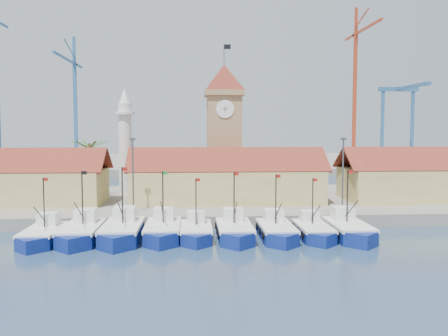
{
  "coord_description": "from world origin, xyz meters",
  "views": [
    {
      "loc": [
        -4.79,
        -48.95,
        11.59
      ],
      "look_at": [
        -0.51,
        18.0,
        6.35
      ],
      "focal_mm": 40.0,
      "sensor_mm": 36.0,
      "label": 1
    }
  ],
  "objects": [
    {
      "name": "boat_5",
      "position": [
        -0.36,
        2.62,
        0.77
      ],
      "size": [
        3.6,
        9.87,
        7.47
      ],
      "color": "navy",
      "rests_on": "ground"
    },
    {
      "name": "palm_tree",
      "position": [
        -20.0,
        26.0,
        6.25
      ],
      "size": [
        5.6,
        5.03,
        8.39
      ],
      "color": "brown",
      "rests_on": "quay"
    },
    {
      "name": "crane_red_right",
      "position": [
        45.96,
        103.88,
        27.92
      ],
      "size": [
        1.0,
        31.42,
        46.96
      ],
      "color": "#AD351A",
      "rests_on": "terminal"
    },
    {
      "name": "boat_4",
      "position": [
        -4.42,
        2.84,
        0.7
      ],
      "size": [
        3.27,
        8.95,
        6.77
      ],
      "color": "navy",
      "rests_on": "ground"
    },
    {
      "name": "boat_8",
      "position": [
        11.82,
        2.26,
        0.79
      ],
      "size": [
        3.7,
        10.14,
        7.67
      ],
      "color": "navy",
      "rests_on": "ground"
    },
    {
      "name": "hall_center",
      "position": [
        0.0,
        20.0,
        3.99
      ],
      "size": [
        27.04,
        10.13,
        7.61
      ],
      "color": "#D6BE75",
      "rests_on": "quay"
    },
    {
      "name": "gantry",
      "position": [
        62.0,
        106.65,
        20.04
      ],
      "size": [
        13.0,
        22.0,
        23.2
      ],
      "color": "#306192",
      "rests_on": "terminal"
    },
    {
      "name": "clock_tower",
      "position": [
        0.0,
        26.0,
        11.96
      ],
      "size": [
        5.8,
        5.8,
        22.7
      ],
      "color": "#A27653",
      "rests_on": "quay"
    },
    {
      "name": "boat_1",
      "position": [
        -16.26,
        2.53,
        0.79
      ],
      "size": [
        3.71,
        10.15,
        7.68
      ],
      "color": "navy",
      "rests_on": "ground"
    },
    {
      "name": "minaret",
      "position": [
        -15.0,
        28.0,
        9.73
      ],
      "size": [
        3.0,
        3.0,
        16.3
      ],
      "color": "silver",
      "rests_on": "quay"
    },
    {
      "name": "ground",
      "position": [
        0.0,
        0.0,
        0.0
      ],
      "size": [
        400.0,
        400.0,
        0.0
      ],
      "primitive_type": "plane",
      "color": "#1B3448",
      "rests_on": "ground"
    },
    {
      "name": "boat_6",
      "position": [
        4.08,
        2.33,
        0.74
      ],
      "size": [
        3.47,
        9.5,
        7.19
      ],
      "color": "navy",
      "rests_on": "ground"
    },
    {
      "name": "boat_2",
      "position": [
        -12.15,
        2.63,
        0.83
      ],
      "size": [
        3.89,
        10.66,
        8.07
      ],
      "color": "navy",
      "rests_on": "ground"
    },
    {
      "name": "terminal",
      "position": [
        0.0,
        110.0,
        1.0
      ],
      "size": [
        240.0,
        80.0,
        2.0
      ],
      "primitive_type": "cube",
      "color": "gray",
      "rests_on": "ground"
    },
    {
      "name": "boat_0",
      "position": [
        -20.03,
        2.02,
        0.73
      ],
      "size": [
        3.39,
        9.29,
        7.03
      ],
      "color": "navy",
      "rests_on": "ground"
    },
    {
      "name": "crane_blue_near",
      "position": [
        -40.65,
        106.37,
        22.91
      ],
      "size": [
        1.0,
        33.29,
        37.62
      ],
      "color": "#306192",
      "rests_on": "terminal"
    },
    {
      "name": "boat_3",
      "position": [
        -7.94,
        3.14,
        0.78
      ],
      "size": [
        3.65,
        9.99,
        7.56
      ],
      "color": "navy",
      "rests_on": "ground"
    },
    {
      "name": "boat_7",
      "position": [
        8.07,
        2.45,
        0.7
      ],
      "size": [
        3.25,
        8.89,
        6.73
      ],
      "color": "navy",
      "rests_on": "ground"
    },
    {
      "name": "lamp_posts",
      "position": [
        0.5,
        12.0,
        6.48
      ],
      "size": [
        80.7,
        0.25,
        9.03
      ],
      "color": "#3F3F44",
      "rests_on": "quay"
    },
    {
      "name": "quay",
      "position": [
        0.0,
        24.0,
        0.75
      ],
      "size": [
        140.0,
        32.0,
        1.5
      ],
      "primitive_type": "cube",
      "color": "gray",
      "rests_on": "ground"
    }
  ]
}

